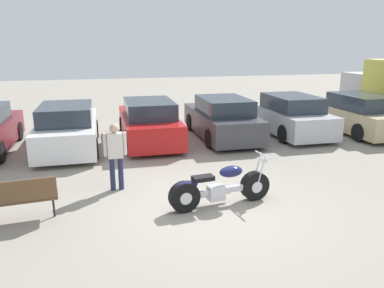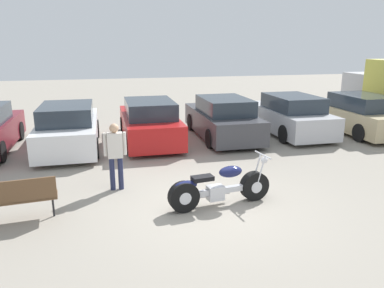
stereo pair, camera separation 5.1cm
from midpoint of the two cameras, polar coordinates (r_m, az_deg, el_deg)
ground_plane at (r=7.97m, az=2.93°, el=-9.46°), size 60.00×60.00×0.00m
motorcycle at (r=7.88m, az=4.30°, el=-6.68°), size 2.27×0.71×1.02m
parked_car_white at (r=12.60m, az=-18.19°, el=2.29°), size 1.84×4.37×1.47m
parked_car_red at (r=12.93m, az=-6.39°, el=3.28°), size 1.84×4.37×1.47m
parked_car_dark_grey at (r=13.50m, az=4.78°, el=3.82°), size 1.84×4.37×1.47m
parked_car_silver at (r=14.54m, az=14.70°, el=4.19°), size 1.84×4.37×1.47m
parked_car_champagne at (r=15.60m, az=24.03°, el=4.09°), size 1.84×4.37×1.47m
park_bench at (r=7.79m, az=-25.21°, el=-7.23°), size 1.53×0.55×0.89m
person_standing at (r=8.71m, az=-11.45°, el=-1.10°), size 0.52×0.21×1.57m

